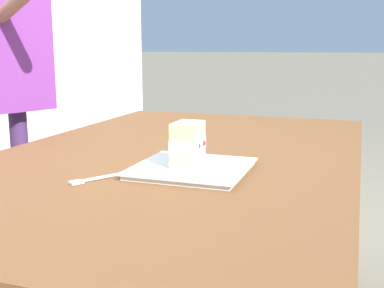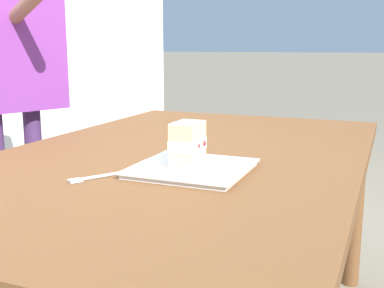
# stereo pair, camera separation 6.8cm
# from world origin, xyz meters

# --- Properties ---
(patio_table) EXTENTS (1.67, 1.04, 0.71)m
(patio_table) POSITION_xyz_m (0.00, 0.00, 0.63)
(patio_table) COLOR brown
(patio_table) RESTS_ON ground
(dessert_plate) EXTENTS (0.28, 0.28, 0.02)m
(dessert_plate) POSITION_xyz_m (-0.20, -0.12, 0.71)
(dessert_plate) COLOR white
(dessert_plate) RESTS_ON patio_table
(cake_slice) EXTENTS (0.10, 0.07, 0.11)m
(cake_slice) POSITION_xyz_m (-0.20, -0.11, 0.78)
(cake_slice) COLOR #EAD18C
(cake_slice) RESTS_ON dessert_plate
(dessert_fork) EXTENTS (0.15, 0.10, 0.01)m
(dessert_fork) POSITION_xyz_m (-0.34, 0.07, 0.71)
(dessert_fork) COLOR silver
(dessert_fork) RESTS_ON patio_table
(diner_person) EXTENTS (0.45, 0.58, 1.52)m
(diner_person) POSITION_xyz_m (0.20, 0.82, 1.01)
(diner_person) COLOR #452855
(diner_person) RESTS_ON ground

